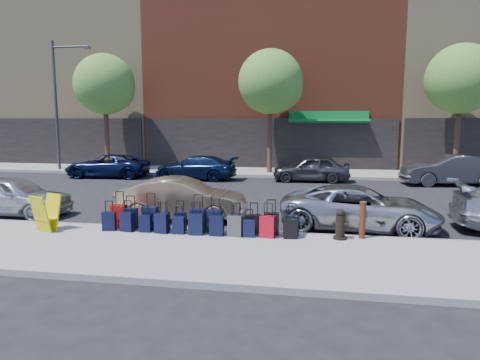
% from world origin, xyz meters
% --- Properties ---
extents(ground, '(120.00, 120.00, 0.00)m').
position_xyz_m(ground, '(0.00, 0.00, 0.00)').
color(ground, black).
rests_on(ground, ground).
extents(sidewalk_near, '(60.00, 4.00, 0.15)m').
position_xyz_m(sidewalk_near, '(0.00, -6.50, 0.07)').
color(sidewalk_near, gray).
rests_on(sidewalk_near, ground).
extents(sidewalk_far, '(60.00, 4.00, 0.15)m').
position_xyz_m(sidewalk_far, '(0.00, 10.00, 0.07)').
color(sidewalk_far, gray).
rests_on(sidewalk_far, ground).
extents(curb_near, '(60.00, 0.08, 0.15)m').
position_xyz_m(curb_near, '(0.00, -4.48, 0.07)').
color(curb_near, gray).
rests_on(curb_near, ground).
extents(curb_far, '(60.00, 0.08, 0.15)m').
position_xyz_m(curb_far, '(0.00, 7.98, 0.07)').
color(curb_far, gray).
rests_on(curb_far, ground).
extents(building_left, '(15.00, 12.12, 16.00)m').
position_xyz_m(building_left, '(-16.00, 17.98, 7.98)').
color(building_left, '#96815C').
rests_on(building_left, ground).
extents(building_center, '(17.00, 12.85, 20.00)m').
position_xyz_m(building_center, '(0.00, 17.99, 9.98)').
color(building_center, maroon).
rests_on(building_center, ground).
extents(tree_left, '(3.80, 3.80, 7.27)m').
position_xyz_m(tree_left, '(-9.86, 9.50, 5.41)').
color(tree_left, black).
rests_on(tree_left, sidewalk_far).
extents(tree_center, '(3.80, 3.80, 7.27)m').
position_xyz_m(tree_center, '(0.64, 9.50, 5.41)').
color(tree_center, black).
rests_on(tree_center, sidewalk_far).
extents(tree_right, '(3.80, 3.80, 7.27)m').
position_xyz_m(tree_right, '(11.14, 9.50, 5.41)').
color(tree_right, black).
rests_on(tree_right, sidewalk_far).
extents(streetlight, '(2.59, 0.18, 8.00)m').
position_xyz_m(streetlight, '(-12.80, 8.80, 4.66)').
color(streetlight, '#333338').
rests_on(streetlight, sidewalk_far).
extents(suitcase_front_0, '(0.47, 0.28, 1.08)m').
position_xyz_m(suitcase_front_0, '(-2.45, -4.75, 0.49)').
color(suitcase_front_0, maroon).
rests_on(suitcase_front_0, sidewalk_near).
extents(suitcase_front_1, '(0.43, 0.28, 0.97)m').
position_xyz_m(suitcase_front_1, '(-2.06, -4.82, 0.45)').
color(suitcase_front_1, black).
rests_on(suitcase_front_1, sidewalk_near).
extents(suitcase_front_2, '(0.46, 0.27, 1.07)m').
position_xyz_m(suitcase_front_2, '(-1.46, -4.82, 0.48)').
color(suitcase_front_2, black).
rests_on(suitcase_front_2, sidewalk_near).
extents(suitcase_front_3, '(0.37, 0.22, 0.86)m').
position_xyz_m(suitcase_front_3, '(-1.08, -4.80, 0.42)').
color(suitcase_front_3, black).
rests_on(suitcase_front_3, sidewalk_near).
extents(suitcase_front_4, '(0.39, 0.26, 0.88)m').
position_xyz_m(suitcase_front_4, '(-0.58, -4.81, 0.42)').
color(suitcase_front_4, black).
rests_on(suitcase_front_4, sidewalk_near).
extents(suitcase_front_5, '(0.44, 0.24, 1.07)m').
position_xyz_m(suitcase_front_5, '(-0.05, -4.83, 0.48)').
color(suitcase_front_5, black).
rests_on(suitcase_front_5, sidewalk_near).
extents(suitcase_front_6, '(0.44, 0.27, 1.02)m').
position_xyz_m(suitcase_front_6, '(0.44, -4.81, 0.47)').
color(suitcase_front_6, black).
rests_on(suitcase_front_6, sidewalk_near).
extents(suitcase_front_7, '(0.38, 0.24, 0.86)m').
position_xyz_m(suitcase_front_7, '(1.03, -4.76, 0.42)').
color(suitcase_front_7, black).
rests_on(suitcase_front_7, sidewalk_near).
extents(suitcase_front_8, '(0.40, 0.27, 0.88)m').
position_xyz_m(suitcase_front_8, '(1.54, -4.81, 0.43)').
color(suitcase_front_8, black).
rests_on(suitcase_front_8, sidewalk_near).
extents(suitcase_front_9, '(0.43, 0.28, 0.97)m').
position_xyz_m(suitcase_front_9, '(2.01, -4.77, 0.45)').
color(suitcase_front_9, black).
rests_on(suitcase_front_9, sidewalk_near).
extents(suitcase_front_10, '(0.38, 0.23, 0.90)m').
position_xyz_m(suitcase_front_10, '(2.57, -4.79, 0.43)').
color(suitcase_front_10, black).
rests_on(suitcase_front_10, sidewalk_near).
extents(suitcase_back_0, '(0.39, 0.27, 0.86)m').
position_xyz_m(suitcase_back_0, '(-2.57, -5.13, 0.42)').
color(suitcase_back_0, black).
rests_on(suitcase_back_0, sidewalk_near).
extents(suitcase_back_1, '(0.40, 0.27, 0.89)m').
position_xyz_m(suitcase_back_1, '(-2.03, -5.12, 0.43)').
color(suitcase_back_1, black).
rests_on(suitcase_back_1, sidewalk_near).
extents(suitcase_back_2, '(0.34, 0.21, 0.79)m').
position_xyz_m(suitcase_back_2, '(-1.50, -5.11, 0.40)').
color(suitcase_back_2, black).
rests_on(suitcase_back_2, sidewalk_near).
extents(suitcase_back_3, '(0.40, 0.26, 0.89)m').
position_xyz_m(suitcase_back_3, '(-1.00, -5.14, 0.43)').
color(suitcase_back_3, black).
rests_on(suitcase_back_3, sidewalk_near).
extents(suitcase_back_4, '(0.34, 0.20, 0.79)m').
position_xyz_m(suitcase_back_4, '(-0.51, -5.14, 0.40)').
color(suitcase_back_4, black).
rests_on(suitcase_back_4, sidewalk_near).
extents(suitcase_back_5, '(0.41, 0.26, 0.93)m').
position_xyz_m(suitcase_back_5, '(-0.02, -5.15, 0.44)').
color(suitcase_back_5, black).
rests_on(suitcase_back_5, sidewalk_near).
extents(suitcase_back_6, '(0.38, 0.22, 0.90)m').
position_xyz_m(suitcase_back_6, '(0.56, -5.14, 0.43)').
color(suitcase_back_6, black).
rests_on(suitcase_back_6, sidewalk_near).
extents(suitcase_back_7, '(0.40, 0.25, 0.91)m').
position_xyz_m(suitcase_back_7, '(1.07, -5.13, 0.43)').
color(suitcase_back_7, '#3F3F44').
rests_on(suitcase_back_7, sidewalk_near).
extents(suitcase_back_8, '(0.33, 0.21, 0.76)m').
position_xyz_m(suitcase_back_8, '(1.45, -5.13, 0.39)').
color(suitcase_back_8, black).
rests_on(suitcase_back_8, sidewalk_near).
extents(suitcase_back_9, '(0.42, 0.28, 0.94)m').
position_xyz_m(suitcase_back_9, '(1.94, -5.08, 0.44)').
color(suitcase_back_9, '#AA0B1B').
rests_on(suitcase_back_9, sidewalk_near).
extents(suitcase_back_10, '(0.39, 0.26, 0.87)m').
position_xyz_m(suitcase_back_10, '(2.55, -5.08, 0.42)').
color(suitcase_back_10, black).
rests_on(suitcase_back_10, sidewalk_near).
extents(fire_hydrant, '(0.42, 0.37, 0.81)m').
position_xyz_m(fire_hydrant, '(3.85, -4.90, 0.52)').
color(fire_hydrant, black).
rests_on(fire_hydrant, sidewalk_near).
extents(bollard, '(0.18, 0.18, 0.99)m').
position_xyz_m(bollard, '(4.43, -4.74, 0.66)').
color(bollard, '#38190C').
rests_on(bollard, sidewalk_near).
extents(display_rack, '(0.75, 0.79, 1.03)m').
position_xyz_m(display_rack, '(-4.29, -5.48, 0.66)').
color(display_rack, '#D3C80B').
rests_on(display_rack, sidewalk_near).
extents(car_near_0, '(4.10, 1.74, 1.38)m').
position_xyz_m(car_near_0, '(-7.11, -3.23, 0.69)').
color(car_near_0, silver).
rests_on(car_near_0, ground).
extents(car_near_1, '(4.27, 1.68, 1.38)m').
position_xyz_m(car_near_1, '(-1.11, -2.90, 0.69)').
color(car_near_1, tan).
rests_on(car_near_1, ground).
extents(car_near_2, '(4.90, 2.67, 1.30)m').
position_xyz_m(car_near_2, '(4.52, -3.11, 0.65)').
color(car_near_2, '#ADAFB4').
rests_on(car_near_2, ground).
extents(car_far_0, '(4.86, 2.45, 1.32)m').
position_xyz_m(car_far_0, '(-8.61, 6.68, 0.66)').
color(car_far_0, '#0C1437').
rests_on(car_far_0, ground).
extents(car_far_1, '(4.66, 2.12, 1.32)m').
position_xyz_m(car_far_1, '(-3.33, 6.61, 0.66)').
color(car_far_1, '#0B1733').
rests_on(car_far_1, ground).
extents(car_far_2, '(4.09, 1.73, 1.38)m').
position_xyz_m(car_far_2, '(3.00, 6.88, 0.69)').
color(car_far_2, '#353538').
rests_on(car_far_2, ground).
extents(car_far_3, '(4.84, 2.15, 1.54)m').
position_xyz_m(car_far_3, '(9.93, 6.66, 0.77)').
color(car_far_3, '#353537').
rests_on(car_far_3, ground).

